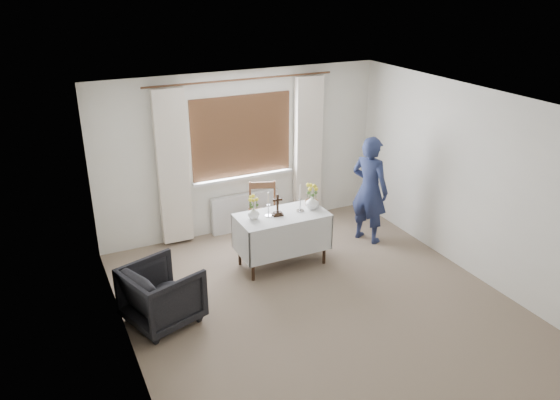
% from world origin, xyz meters
% --- Properties ---
extents(ground, '(5.00, 5.00, 0.00)m').
position_xyz_m(ground, '(0.00, 0.00, 0.00)').
color(ground, '#7F6E58').
rests_on(ground, ground).
extents(altar_table, '(1.24, 0.64, 0.76)m').
position_xyz_m(altar_table, '(0.03, 1.14, 0.38)').
color(altar_table, silver).
rests_on(altar_table, ground).
extents(wooden_chair, '(0.55, 0.55, 0.93)m').
position_xyz_m(wooden_chair, '(0.06, 1.84, 0.47)').
color(wooden_chair, brown).
rests_on(wooden_chair, ground).
extents(armchair, '(0.99, 0.98, 0.72)m').
position_xyz_m(armchair, '(-1.81, 0.52, 0.36)').
color(armchair, black).
rests_on(armchair, ground).
extents(person, '(0.61, 0.71, 1.64)m').
position_xyz_m(person, '(1.54, 1.28, 0.82)').
color(person, navy).
rests_on(person, ground).
extents(radiator, '(1.10, 0.10, 0.60)m').
position_xyz_m(radiator, '(0.00, 2.42, 0.30)').
color(radiator, silver).
rests_on(radiator, ground).
extents(wooden_cross, '(0.15, 0.12, 0.30)m').
position_xyz_m(wooden_cross, '(-0.03, 1.15, 0.91)').
color(wooden_cross, black).
rests_on(wooden_cross, altar_table).
extents(candlestick_left, '(0.11, 0.11, 0.34)m').
position_xyz_m(candlestick_left, '(-0.15, 1.18, 0.93)').
color(candlestick_left, silver).
rests_on(candlestick_left, altar_table).
extents(candlestick_right, '(0.12, 0.12, 0.39)m').
position_xyz_m(candlestick_right, '(0.31, 1.14, 0.96)').
color(candlestick_right, silver).
rests_on(candlestick_right, altar_table).
extents(flower_vase_left, '(0.18, 0.18, 0.17)m').
position_xyz_m(flower_vase_left, '(-0.36, 1.19, 0.85)').
color(flower_vase_left, white).
rests_on(flower_vase_left, altar_table).
extents(flower_vase_right, '(0.21, 0.21, 0.19)m').
position_xyz_m(flower_vase_right, '(0.50, 1.15, 0.86)').
color(flower_vase_right, white).
rests_on(flower_vase_right, altar_table).
extents(wicker_basket, '(0.23, 0.23, 0.07)m').
position_xyz_m(wicker_basket, '(0.55, 1.26, 0.80)').
color(wicker_basket, brown).
rests_on(wicker_basket, altar_table).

